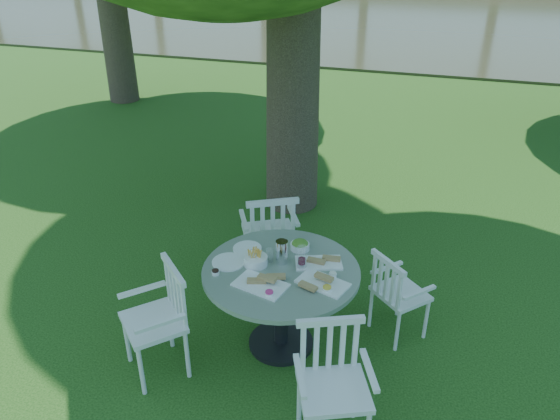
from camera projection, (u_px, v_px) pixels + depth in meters
The scene contains 7 objects.
ground at pixel (274, 295), 5.40m from camera, with size 140.00×140.00×0.00m, color #11360B.
table at pixel (281, 286), 4.48m from camera, with size 1.28×1.28×0.79m.
chair_ne at pixel (394, 291), 4.65m from camera, with size 0.57×0.57×0.82m.
chair_nw at pixel (271, 232), 5.33m from camera, with size 0.66×0.64×0.99m.
chair_sw at pixel (164, 312), 4.30m from camera, with size 0.65×0.65×0.94m.
chair_se at pixel (331, 373), 3.73m from camera, with size 0.60×0.59×0.93m.
tableware at pixel (278, 262), 4.42m from camera, with size 1.17×0.85×0.20m.
Camera 1 is at (1.31, -4.15, 3.30)m, focal length 35.00 mm.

